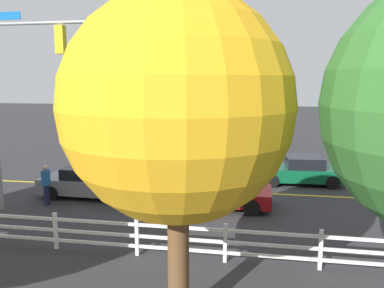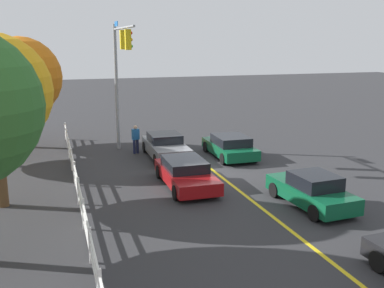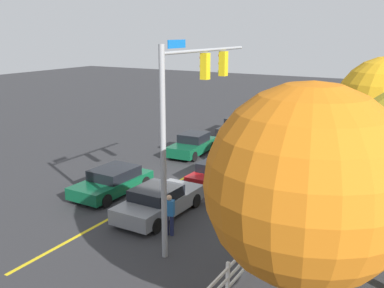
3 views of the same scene
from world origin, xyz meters
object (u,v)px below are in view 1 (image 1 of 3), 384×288
at_px(car_1, 212,191).
at_px(tree_1, 177,108).
at_px(car_0, 93,182).
at_px(pedestrian, 46,183).
at_px(car_3, 141,166).
at_px(car_4, 301,171).

distance_m(car_1, tree_1, 8.73).
relative_size(car_0, car_1, 0.97).
height_order(car_1, tree_1, tree_1).
bearing_deg(pedestrian, car_1, -5.81).
distance_m(car_1, car_3, 5.80).
bearing_deg(pedestrian, car_4, 10.94).
height_order(car_0, tree_1, tree_1).
distance_m(pedestrian, tree_1, 10.39).
bearing_deg(car_0, tree_1, -54.79).
relative_size(car_4, tree_1, 0.62).
height_order(car_3, car_4, car_4).
distance_m(car_4, tree_1, 13.05).
distance_m(car_0, car_1, 5.39).
height_order(car_3, tree_1, tree_1).
height_order(car_3, pedestrian, pedestrian).
height_order(car_4, tree_1, tree_1).
xyz_separation_m(car_4, tree_1, (3.78, 11.85, 3.94)).
bearing_deg(car_3, car_0, 73.76).
bearing_deg(car_4, car_0, 18.00).
bearing_deg(pedestrian, car_0, 31.26).
bearing_deg(car_0, car_3, 73.52).
xyz_separation_m(car_0, tree_1, (-5.58, 8.19, 3.94)).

